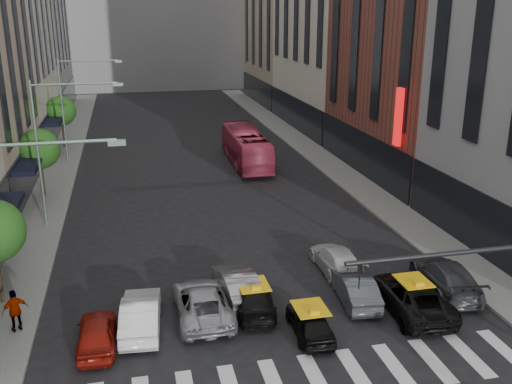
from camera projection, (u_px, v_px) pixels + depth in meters
sidewalk_left at (55, 181)px, 45.10m from camera, size 3.00×96.00×0.15m
sidewalk_right at (330, 164)px, 49.98m from camera, size 3.00×96.00×0.15m
building_right_b at (417, 10)px, 44.39m from camera, size 8.00×18.00×26.00m
building_right_d at (285, 1)px, 79.32m from camera, size 8.00×18.00×28.00m
tree_mid at (39, 149)px, 40.23m from camera, size 2.88×2.88×4.95m
tree_far at (61, 111)px, 55.07m from camera, size 2.88×2.88×4.95m
streetlamp_near at (2, 230)px, 19.50m from camera, size 5.38×0.25×9.00m
streetlamp_mid at (53, 134)px, 34.34m from camera, size 5.38×0.25×9.00m
streetlamp_far at (73, 96)px, 49.18m from camera, size 5.38×0.25×9.00m
liberty_sign at (398, 117)px, 39.12m from camera, size 0.30×0.70×4.00m
car_red at (96, 333)px, 23.00m from camera, size 1.57×3.81×1.29m
car_white_front at (141, 313)px, 24.26m from camera, size 1.94×4.62×1.49m
car_silver at (202, 302)px, 25.31m from camera, size 2.41×5.15×1.43m
taxi_left at (253, 298)px, 25.81m from camera, size 2.27×4.57×1.27m
taxi_center at (310, 322)px, 23.88m from camera, size 1.60×3.68×1.23m
car_grey_mid at (355, 288)px, 26.59m from camera, size 1.86×4.30×1.37m
taxi_right at (412, 296)px, 25.77m from camera, size 2.80×5.44×1.47m
car_grey_curb at (446, 276)px, 27.61m from camera, size 2.73×5.41×1.51m
car_row2_left at (237, 285)px, 26.81m from camera, size 1.92×4.61×1.48m
car_row2_right at (336, 259)px, 29.71m from camera, size 1.88×4.57×1.32m
bus at (246, 147)px, 49.84m from camera, size 2.84×11.20×3.11m
pedestrian_far at (15, 311)px, 23.83m from camera, size 1.18×0.89×1.87m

